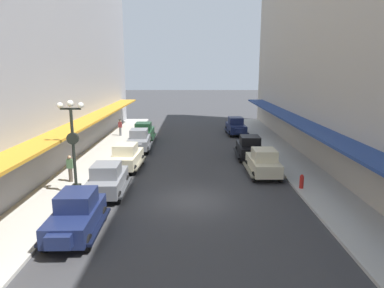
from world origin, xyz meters
name	(u,v)px	position (x,y,z in m)	size (l,w,h in m)	color
ground_plane	(192,200)	(0.00, 0.00, 0.00)	(200.00, 200.00, 0.00)	#38383A
sidewalk_left	(52,199)	(-7.50, 0.00, 0.07)	(3.00, 60.00, 0.15)	#B7B5AD
sidewalk_right	(331,199)	(7.50, 0.00, 0.07)	(3.00, 60.00, 0.15)	#B7B5AD
parked_car_0	(250,147)	(4.51, 8.90, 0.94)	(2.22, 4.29, 1.84)	black
parked_car_1	(127,156)	(-4.57, 5.96, 0.94)	(2.29, 4.31, 1.84)	beige
parked_car_2	(144,132)	(-4.69, 15.73, 0.94)	(2.19, 4.28, 1.84)	#193D23
parked_car_3	(263,162)	(4.69, 4.42, 0.94)	(2.17, 4.27, 1.84)	beige
parked_car_4	(76,214)	(-4.87, -3.94, 0.94)	(2.23, 4.29, 1.84)	#19234C
parked_car_5	(236,126)	(4.72, 19.15, 0.94)	(2.29, 4.31, 1.84)	#19234C
parked_car_6	(139,140)	(-4.55, 11.61, 0.94)	(2.29, 4.31, 1.84)	slate
parked_car_7	(108,179)	(-4.68, 0.86, 0.94)	(2.24, 4.30, 1.84)	slate
lamp_post_with_clock	(73,143)	(-6.40, 0.70, 2.99)	(1.42, 0.44, 5.16)	black
fire_hydrant	(302,181)	(6.35, 1.54, 0.56)	(0.24, 0.24, 0.82)	#B21E19
pedestrian_0	(120,127)	(-7.40, 17.80, 1.01)	(0.36, 0.28, 1.67)	slate
pedestrian_1	(70,168)	(-7.40, 2.74, 0.99)	(0.36, 0.24, 1.64)	#4C4238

